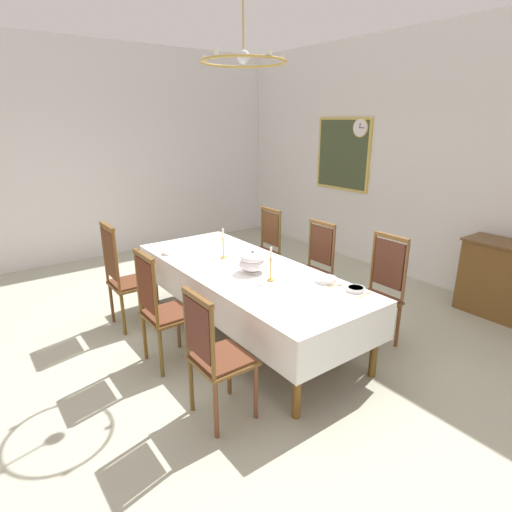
{
  "coord_description": "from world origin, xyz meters",
  "views": [
    {
      "loc": [
        3.34,
        -2.32,
        2.24
      ],
      "look_at": [
        0.15,
        0.04,
        0.93
      ],
      "focal_mm": 28.99,
      "sensor_mm": 36.0,
      "label": 1
    }
  ],
  "objects_px": {
    "bowl_near_right": "(356,289)",
    "spoon_primary": "(339,285)",
    "bowl_far_right": "(169,252)",
    "candlestick_west": "(223,247)",
    "chair_north_b": "(313,267)",
    "framed_painting": "(343,154)",
    "dining_table": "(245,275)",
    "bowl_near_left": "(327,279)",
    "candlestick_east": "(271,267)",
    "bowl_far_left": "(261,253)",
    "soup_tureen": "(253,262)",
    "mounted_clock": "(361,128)",
    "chair_south_c": "(215,354)",
    "chair_south_a": "(124,275)",
    "spoon_secondary": "(367,293)",
    "chair_north_c": "(379,290)",
    "chair_north_a": "(263,247)",
    "chandelier": "(244,61)",
    "chair_south_b": "(161,308)"
  },
  "relations": [
    {
      "from": "chair_south_a",
      "to": "candlestick_west",
      "type": "bearing_deg",
      "value": 61.84
    },
    {
      "from": "soup_tureen",
      "to": "framed_painting",
      "type": "xyz_separation_m",
      "value": [
        -1.52,
        2.95,
        0.84
      ]
    },
    {
      "from": "chair_south_c",
      "to": "bowl_near_right",
      "type": "height_order",
      "value": "chair_south_c"
    },
    {
      "from": "bowl_near_right",
      "to": "chandelier",
      "type": "bearing_deg",
      "value": -156.88
    },
    {
      "from": "candlestick_east",
      "to": "bowl_near_right",
      "type": "bearing_deg",
      "value": 35.07
    },
    {
      "from": "spoon_primary",
      "to": "candlestick_east",
      "type": "bearing_deg",
      "value": -124.26
    },
    {
      "from": "candlestick_east",
      "to": "candlestick_west",
      "type": "bearing_deg",
      "value": 180.0
    },
    {
      "from": "dining_table",
      "to": "spoon_primary",
      "type": "bearing_deg",
      "value": 25.85
    },
    {
      "from": "bowl_near_left",
      "to": "bowl_far_left",
      "type": "xyz_separation_m",
      "value": [
        -1.05,
        0.0,
        -0.0
      ]
    },
    {
      "from": "dining_table",
      "to": "spoon_secondary",
      "type": "bearing_deg",
      "value": 22.27
    },
    {
      "from": "framed_painting",
      "to": "dining_table",
      "type": "bearing_deg",
      "value": -64.78
    },
    {
      "from": "bowl_far_right",
      "to": "spoon_primary",
      "type": "xyz_separation_m",
      "value": [
        1.84,
        0.87,
        -0.01
      ]
    },
    {
      "from": "bowl_far_right",
      "to": "candlestick_west",
      "type": "bearing_deg",
      "value": 40.5
    },
    {
      "from": "chair_south_c",
      "to": "chandelier",
      "type": "bearing_deg",
      "value": 135.18
    },
    {
      "from": "spoon_primary",
      "to": "chair_north_c",
      "type": "bearing_deg",
      "value": 96.13
    },
    {
      "from": "dining_table",
      "to": "candlestick_west",
      "type": "distance_m",
      "value": 0.47
    },
    {
      "from": "chair_south_a",
      "to": "bowl_near_left",
      "type": "distance_m",
      "value": 2.22
    },
    {
      "from": "spoon_secondary",
      "to": "chair_south_c",
      "type": "bearing_deg",
      "value": -105.89
    },
    {
      "from": "dining_table",
      "to": "framed_painting",
      "type": "bearing_deg",
      "value": 115.22
    },
    {
      "from": "bowl_near_right",
      "to": "spoon_primary",
      "type": "distance_m",
      "value": 0.18
    },
    {
      "from": "chair_north_b",
      "to": "framed_painting",
      "type": "relative_size",
      "value": 0.96
    },
    {
      "from": "chair_south_a",
      "to": "chair_south_c",
      "type": "distance_m",
      "value": 1.92
    },
    {
      "from": "soup_tureen",
      "to": "candlestick_west",
      "type": "height_order",
      "value": "candlestick_west"
    },
    {
      "from": "chair_north_c",
      "to": "candlestick_west",
      "type": "relative_size",
      "value": 3.39
    },
    {
      "from": "chair_north_b",
      "to": "dining_table",
      "type": "bearing_deg",
      "value": 88.65
    },
    {
      "from": "dining_table",
      "to": "chair_north_c",
      "type": "relative_size",
      "value": 2.5
    },
    {
      "from": "candlestick_east",
      "to": "spoon_primary",
      "type": "distance_m",
      "value": 0.66
    },
    {
      "from": "bowl_far_left",
      "to": "mounted_clock",
      "type": "height_order",
      "value": "mounted_clock"
    },
    {
      "from": "bowl_far_left",
      "to": "mounted_clock",
      "type": "bearing_deg",
      "value": 106.98
    },
    {
      "from": "soup_tureen",
      "to": "bowl_near_right",
      "type": "relative_size",
      "value": 1.72
    },
    {
      "from": "chair_north_b",
      "to": "chandelier",
      "type": "distance_m",
      "value": 2.38
    },
    {
      "from": "spoon_secondary",
      "to": "spoon_primary",
      "type": "bearing_deg",
      "value": -177.05
    },
    {
      "from": "chair_south_b",
      "to": "chair_north_b",
      "type": "height_order",
      "value": "chair_south_b"
    },
    {
      "from": "chair_north_a",
      "to": "bowl_far_right",
      "type": "bearing_deg",
      "value": 90.63
    },
    {
      "from": "candlestick_east",
      "to": "bowl_far_left",
      "type": "height_order",
      "value": "candlestick_east"
    },
    {
      "from": "bowl_near_left",
      "to": "mounted_clock",
      "type": "distance_m",
      "value": 3.39
    },
    {
      "from": "chair_south_b",
      "to": "spoon_secondary",
      "type": "bearing_deg",
      "value": 51.19
    },
    {
      "from": "chair_south_c",
      "to": "spoon_primary",
      "type": "bearing_deg",
      "value": 92.72
    },
    {
      "from": "bowl_near_left",
      "to": "bowl_far_left",
      "type": "relative_size",
      "value": 1.26
    },
    {
      "from": "spoon_primary",
      "to": "framed_painting",
      "type": "bearing_deg",
      "value": 145.77
    },
    {
      "from": "candlestick_west",
      "to": "chair_south_a",
      "type": "bearing_deg",
      "value": -118.16
    },
    {
      "from": "chair_north_b",
      "to": "bowl_near_left",
      "type": "relative_size",
      "value": 5.57
    },
    {
      "from": "dining_table",
      "to": "bowl_near_left",
      "type": "bearing_deg",
      "value": 28.19
    },
    {
      "from": "dining_table",
      "to": "chandelier",
      "type": "distance_m",
      "value": 2.06
    },
    {
      "from": "mounted_clock",
      "to": "spoon_primary",
      "type": "bearing_deg",
      "value": -52.0
    },
    {
      "from": "candlestick_west",
      "to": "bowl_far_left",
      "type": "distance_m",
      "value": 0.46
    },
    {
      "from": "chair_north_b",
      "to": "bowl_far_left",
      "type": "height_order",
      "value": "chair_north_b"
    },
    {
      "from": "bowl_far_right",
      "to": "dining_table",
      "type": "bearing_deg",
      "value": 24.87
    },
    {
      "from": "bowl_near_left",
      "to": "spoon_secondary",
      "type": "height_order",
      "value": "bowl_near_left"
    },
    {
      "from": "mounted_clock",
      "to": "bowl_near_left",
      "type": "bearing_deg",
      "value": -54.26
    }
  ]
}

